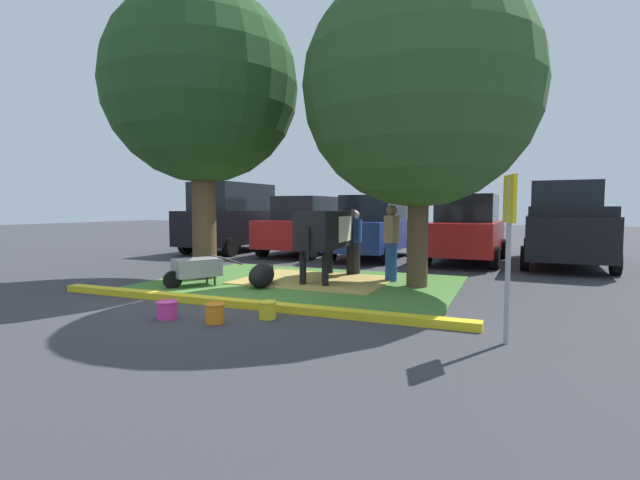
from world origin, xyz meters
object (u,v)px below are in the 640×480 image
(bucket_yellow, at_px, (268,309))
(sedan_red, at_px, (306,226))
(person_visitor_near, at_px, (355,241))
(wheelbarrow, at_px, (196,268))
(bucket_pink, at_px, (167,309))
(suv_black, at_px, (233,217))
(shade_tree_left, at_px, (202,87))
(bucket_orange, at_px, (215,313))
(sedan_blue, at_px, (374,228))
(person_handler, at_px, (391,241))
(hatchback_white, at_px, (467,229))
(calf_lying, at_px, (262,275))
(cow_holstein, at_px, (329,229))
(parking_sign, at_px, (509,225))
(shade_tree_right, at_px, (420,90))
(pickup_truck_maroon, at_px, (566,226))

(bucket_yellow, xyz_separation_m, sedan_red, (-3.38, 8.75, 0.85))
(person_visitor_near, bearing_deg, wheelbarrow, -132.35)
(bucket_pink, distance_m, suv_black, 10.43)
(shade_tree_left, height_order, bucket_orange, shade_tree_left)
(bucket_yellow, height_order, sedan_blue, sedan_blue)
(person_handler, height_order, wheelbarrow, person_handler)
(shade_tree_left, distance_m, person_visitor_near, 4.95)
(wheelbarrow, bearing_deg, hatchback_white, 54.39)
(suv_black, bearing_deg, sedan_red, 3.58)
(calf_lying, distance_m, person_visitor_near, 2.65)
(shade_tree_left, height_order, wheelbarrow, shade_tree_left)
(bucket_pink, bearing_deg, wheelbarrow, 119.62)
(bucket_yellow, bearing_deg, bucket_orange, -137.59)
(calf_lying, relative_size, sedan_red, 0.30)
(suv_black, relative_size, hatchback_white, 1.05)
(person_handler, bearing_deg, bucket_yellow, -102.08)
(cow_holstein, xyz_separation_m, calf_lying, (-0.95, -1.37, -0.91))
(wheelbarrow, bearing_deg, suv_black, 117.66)
(parking_sign, height_order, sedan_red, sedan_red)
(shade_tree_right, height_order, person_handler, shade_tree_right)
(person_handler, xyz_separation_m, suv_black, (-7.11, 4.58, 0.36))
(shade_tree_right, distance_m, bucket_yellow, 5.42)
(bucket_yellow, xyz_separation_m, pickup_truck_maroon, (4.70, 8.98, 0.98))
(shade_tree_left, distance_m, bucket_yellow, 5.96)
(person_visitor_near, height_order, parking_sign, parking_sign)
(hatchback_white, relative_size, pickup_truck_maroon, 0.82)
(bucket_orange, bearing_deg, sedan_blue, 91.74)
(parking_sign, distance_m, bucket_yellow, 3.49)
(bucket_yellow, bearing_deg, parking_sign, 0.29)
(shade_tree_left, relative_size, bucket_pink, 20.09)
(cow_holstein, bearing_deg, calf_lying, -124.91)
(wheelbarrow, bearing_deg, sedan_red, 95.44)
(person_handler, relative_size, pickup_truck_maroon, 0.31)
(calf_lying, bearing_deg, sedan_red, 106.76)
(bucket_pink, height_order, bucket_yellow, bucket_pink)
(parking_sign, xyz_separation_m, bucket_yellow, (-3.24, -0.02, -1.28))
(shade_tree_right, height_order, bucket_orange, shade_tree_right)
(shade_tree_left, distance_m, shade_tree_right, 4.79)
(calf_lying, bearing_deg, bucket_orange, -72.76)
(shade_tree_right, height_order, parking_sign, shade_tree_right)
(bucket_pink, xyz_separation_m, pickup_truck_maroon, (6.05, 9.55, 0.98))
(sedan_red, distance_m, pickup_truck_maroon, 8.08)
(bucket_orange, bearing_deg, calf_lying, 107.24)
(calf_lying, distance_m, wheelbarrow, 1.38)
(cow_holstein, distance_m, bucket_pink, 4.47)
(cow_holstein, height_order, bucket_orange, cow_holstein)
(cow_holstein, xyz_separation_m, sedan_red, (-2.88, 5.05, -0.16))
(shade_tree_left, bearing_deg, sedan_red, 91.61)
(calf_lying, height_order, pickup_truck_maroon, pickup_truck_maroon)
(person_handler, distance_m, hatchback_white, 4.64)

